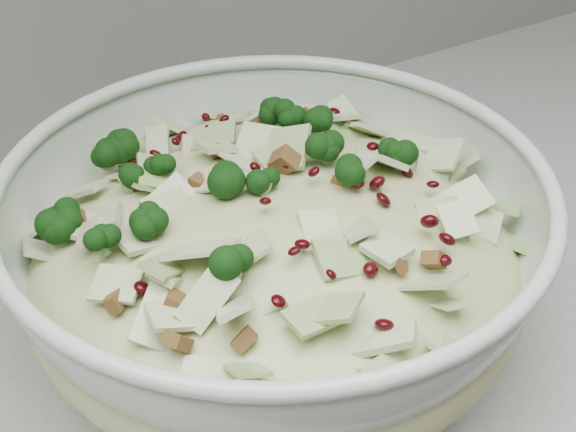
# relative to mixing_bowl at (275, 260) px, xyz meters

# --- Properties ---
(mixing_bowl) EXTENTS (0.46, 0.46, 0.16)m
(mixing_bowl) POSITION_rel_mixing_bowl_xyz_m (0.00, 0.00, 0.00)
(mixing_bowl) COLOR #ACBEAE
(mixing_bowl) RESTS_ON counter
(salad) EXTENTS (0.46, 0.46, 0.16)m
(salad) POSITION_rel_mixing_bowl_xyz_m (0.00, 0.00, 0.03)
(salad) COLOR #B4BA7F
(salad) RESTS_ON mixing_bowl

